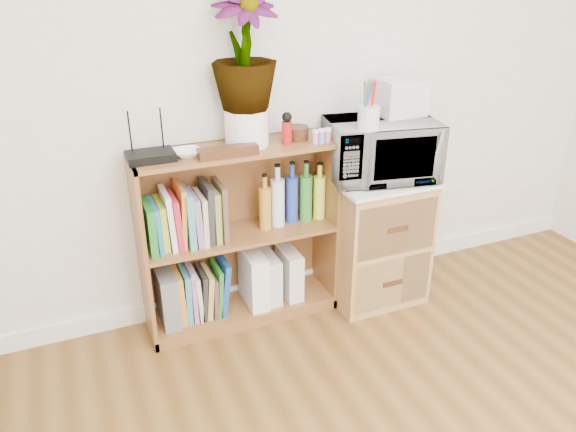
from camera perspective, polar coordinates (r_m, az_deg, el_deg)
skirting_board at (r=3.30m, az=0.37°, el=-6.55°), size 4.00×0.02×0.10m
bookshelf at (r=2.87m, az=-4.96°, el=-2.11°), size 1.00×0.30×0.95m
wicker_unit at (r=3.15m, az=8.64°, el=-2.26°), size 0.50×0.45×0.70m
microwave at (r=2.94m, az=9.40°, el=6.69°), size 0.60×0.46×0.30m
pen_cup at (r=2.72m, az=8.18°, el=9.83°), size 0.10×0.10×0.11m
small_appliance at (r=3.00m, az=11.29°, el=11.80°), size 0.23×0.20×0.19m
router at (r=2.58m, az=-13.79°, el=5.92°), size 0.21×0.14×0.04m
white_bowl at (r=2.60m, az=-10.23°, el=6.33°), size 0.13×0.13×0.03m
plant_pot at (r=2.70m, az=-4.22°, el=8.99°), size 0.21×0.21×0.18m
potted_plant at (r=2.62m, az=-4.48°, el=16.50°), size 0.30×0.30×0.54m
trinket_box at (r=2.57m, az=-6.10°, el=6.54°), size 0.28×0.07×0.04m
kokeshi_doll at (r=2.71m, az=-0.11°, el=8.44°), size 0.05×0.05×0.11m
wooden_bowl at (r=2.79m, az=0.96°, el=8.44°), size 0.11×0.11×0.06m
paint_jars at (r=2.74m, az=3.42°, el=7.93°), size 0.10×0.04×0.05m
file_box at (r=2.93m, az=-12.17°, el=-8.00°), size 0.09×0.23×0.29m
magazine_holder_left at (r=3.01m, az=-3.54°, el=-6.28°), size 0.10×0.24×0.30m
magazine_holder_mid at (r=3.04m, az=-2.04°, el=-6.23°), size 0.08×0.21×0.27m
magazine_holder_right at (r=3.08m, az=0.13°, el=-5.76°), size 0.09×0.22×0.27m
cookbooks at (r=2.74m, az=-10.38°, el=-0.14°), size 0.38×0.20×0.30m
liquor_bottles at (r=2.90m, az=1.23°, el=2.24°), size 0.45×0.07×0.32m
lower_books at (r=2.96m, az=-8.92°, el=-7.54°), size 0.28×0.19×0.30m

